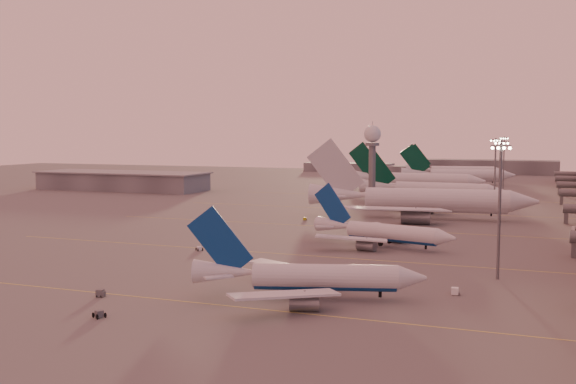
% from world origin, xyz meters
% --- Properties ---
extents(ground, '(700.00, 700.00, 0.00)m').
position_xyz_m(ground, '(0.00, 0.00, 0.00)').
color(ground, '#555353').
rests_on(ground, ground).
extents(taxiway_markings, '(180.00, 185.25, 0.02)m').
position_xyz_m(taxiway_markings, '(30.00, 56.00, 0.01)').
color(taxiway_markings, '#DFCE4E').
rests_on(taxiway_markings, ground).
extents(hangar, '(82.00, 27.00, 8.50)m').
position_xyz_m(hangar, '(-120.00, 140.00, 4.32)').
color(hangar, '#5B5D62').
rests_on(hangar, ground).
extents(radar_tower, '(6.40, 6.40, 31.10)m').
position_xyz_m(radar_tower, '(5.00, 120.00, 20.95)').
color(radar_tower, slate).
rests_on(radar_tower, ground).
extents(mast_a, '(3.60, 0.56, 25.00)m').
position_xyz_m(mast_a, '(58.00, 0.00, 13.74)').
color(mast_a, slate).
rests_on(mast_a, ground).
extents(mast_b, '(3.60, 0.56, 25.00)m').
position_xyz_m(mast_b, '(55.00, 55.00, 13.74)').
color(mast_b, slate).
rests_on(mast_b, ground).
extents(mast_c, '(3.60, 0.56, 25.00)m').
position_xyz_m(mast_c, '(50.00, 110.00, 13.74)').
color(mast_c, slate).
rests_on(mast_c, ground).
extents(mast_d, '(3.60, 0.56, 25.00)m').
position_xyz_m(mast_d, '(48.00, 200.00, 13.74)').
color(mast_d, slate).
rests_on(mast_d, ground).
extents(distant_horizon, '(165.00, 37.50, 9.00)m').
position_xyz_m(distant_horizon, '(2.62, 325.14, 3.89)').
color(distant_horizon, '#5B5D62').
rests_on(distant_horizon, ground).
extents(narrowbody_near, '(37.70, 29.65, 15.12)m').
position_xyz_m(narrowbody_near, '(30.34, -26.55, 3.06)').
color(narrowbody_near, silver).
rests_on(narrowbody_near, ground).
extents(narrowbody_mid, '(36.44, 28.71, 14.53)m').
position_xyz_m(narrowbody_mid, '(30.22, 27.03, 2.94)').
color(narrowbody_mid, silver).
rests_on(narrowbody_mid, ground).
extents(widebody_white, '(71.27, 56.81, 25.11)m').
position_xyz_m(widebody_white, '(29.89, 82.41, 4.35)').
color(widebody_white, silver).
rests_on(widebody_white, ground).
extents(greentail_a, '(56.80, 45.86, 20.63)m').
position_xyz_m(greentail_a, '(25.30, 132.44, 3.64)').
color(greentail_a, silver).
rests_on(greentail_a, ground).
extents(greentail_b, '(62.28, 50.32, 22.63)m').
position_xyz_m(greentail_b, '(11.53, 177.92, 4.00)').
color(greentail_b, silver).
rests_on(greentail_b, ground).
extents(greentail_c, '(57.32, 45.72, 21.24)m').
position_xyz_m(greentail_c, '(24.58, 225.48, 3.75)').
color(greentail_c, silver).
rests_on(greentail_c, ground).
extents(greentail_d, '(56.35, 45.19, 20.56)m').
position_xyz_m(greentail_d, '(18.58, 264.34, 3.63)').
color(greentail_d, silver).
rests_on(greentail_d, ground).
extents(gsv_truck_a, '(6.46, 3.61, 2.47)m').
position_xyz_m(gsv_truck_a, '(-1.68, -37.09, 1.26)').
color(gsv_truck_a, '#4E5053').
rests_on(gsv_truck_a, ground).
extents(gsv_tug_near, '(3.47, 4.07, 1.00)m').
position_xyz_m(gsv_tug_near, '(5.44, -47.76, 0.51)').
color(gsv_tug_near, '#4E5053').
rests_on(gsv_tug_near, ground).
extents(gsv_catering_a, '(5.89, 3.13, 4.66)m').
position_xyz_m(gsv_catering_a, '(52.40, -15.14, 2.33)').
color(gsv_catering_a, white).
rests_on(gsv_catering_a, ground).
extents(gsv_tug_mid, '(3.62, 3.46, 0.90)m').
position_xyz_m(gsv_tug_mid, '(-7.59, 6.95, 0.46)').
color(gsv_tug_mid, white).
rests_on(gsv_tug_mid, ground).
extents(gsv_truck_b, '(5.63, 3.07, 2.15)m').
position_xyz_m(gsv_truck_b, '(43.02, 39.47, 1.10)').
color(gsv_truck_b, white).
rests_on(gsv_truck_b, ground).
extents(gsv_truck_c, '(4.94, 3.89, 1.91)m').
position_xyz_m(gsv_truck_c, '(-2.34, 65.70, 0.98)').
color(gsv_truck_c, gold).
rests_on(gsv_truck_c, ground).
extents(gsv_catering_b, '(5.14, 3.31, 3.89)m').
position_xyz_m(gsv_catering_b, '(73.79, 71.87, 1.95)').
color(gsv_catering_b, white).
rests_on(gsv_catering_b, ground).
extents(gsv_tug_far, '(2.69, 3.66, 0.94)m').
position_xyz_m(gsv_tug_far, '(20.25, 100.44, 0.48)').
color(gsv_tug_far, white).
rests_on(gsv_tug_far, ground).
extents(gsv_tug_hangar, '(3.96, 2.84, 1.03)m').
position_xyz_m(gsv_tug_hangar, '(52.93, 160.76, 0.53)').
color(gsv_tug_hangar, white).
rests_on(gsv_tug_hangar, ground).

